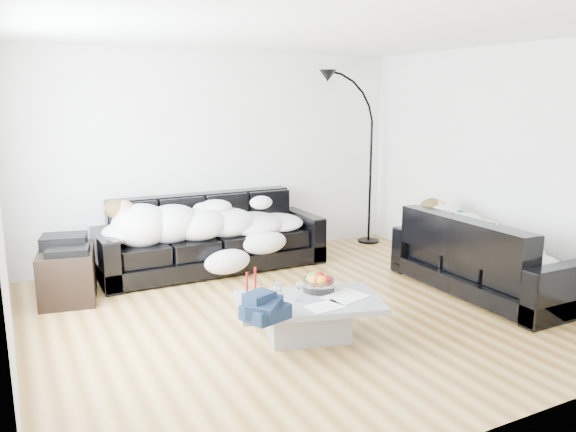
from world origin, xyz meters
name	(u,v)px	position (x,y,z in m)	size (l,w,h in m)	color
ground	(302,313)	(0.00, 0.00, 0.00)	(5.00, 5.00, 0.00)	olive
wall_back	(218,157)	(0.00, 2.25, 1.30)	(5.00, 0.02, 2.60)	silver
wall_right	(499,165)	(2.50, 0.00, 1.30)	(0.02, 4.50, 2.60)	silver
ceiling	(304,32)	(0.00, 0.00, 2.60)	(5.00, 5.00, 0.00)	white
sofa_back	(212,234)	(-0.28, 1.75, 0.44)	(2.67, 0.92, 0.87)	black
sofa_right	(484,254)	(2.01, -0.34, 0.41)	(2.04, 0.87, 0.83)	black
sleeper_back	(213,217)	(-0.28, 1.70, 0.65)	(2.26, 0.78, 0.45)	white
sleeper_right	(486,234)	(2.01, -0.34, 0.63)	(1.75, 0.74, 0.43)	white
teal_cushion	(440,215)	(1.95, 0.29, 0.72)	(0.36, 0.30, 0.20)	#0C5448
coffee_table	(308,319)	(-0.24, -0.54, 0.18)	(1.21, 0.71, 0.35)	#939699
fruit_bowl	(319,281)	(-0.05, -0.39, 0.44)	(0.28, 0.28, 0.17)	white
wine_glass_a	(278,290)	(-0.46, -0.40, 0.43)	(0.06, 0.06, 0.15)	white
wine_glass_b	(277,295)	(-0.54, -0.55, 0.45)	(0.08, 0.08, 0.19)	white
wine_glass_c	(299,292)	(-0.32, -0.53, 0.43)	(0.07, 0.07, 0.16)	white
candle_left	(247,287)	(-0.72, -0.34, 0.48)	(0.05, 0.05, 0.25)	maroon
candle_right	(255,282)	(-0.61, -0.28, 0.49)	(0.05, 0.05, 0.27)	maroon
newspaper_a	(345,296)	(0.08, -0.63, 0.36)	(0.36, 0.27, 0.01)	silver
newspaper_b	(325,306)	(-0.20, -0.75, 0.36)	(0.29, 0.21, 0.01)	silver
navy_jacket	(264,299)	(-0.76, -0.77, 0.52)	(0.35, 0.29, 0.18)	black
shoes	(307,312)	(-0.02, -0.12, 0.05)	(0.40, 0.29, 0.09)	#472311
av_cabinet	(68,274)	(-1.95, 1.44, 0.26)	(0.53, 0.77, 0.53)	black
stereo	(65,243)	(-1.95, 1.44, 0.59)	(0.44, 0.34, 0.13)	black
floor_lamp	(371,169)	(2.15, 1.95, 1.05)	(0.77, 0.31, 2.11)	black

